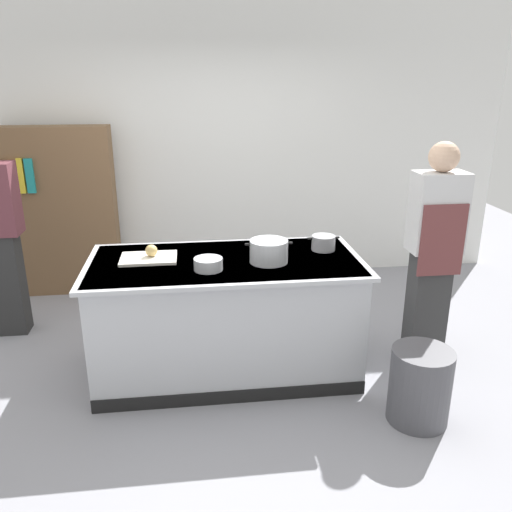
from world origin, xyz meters
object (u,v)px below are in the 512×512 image
stock_pot (269,251)px  person_chef (433,249)px  onion (151,251)px  mixing_bowl (208,264)px  sauce_pan (323,243)px  trash_bin (420,386)px  bookshelf (60,212)px

stock_pot → person_chef: 1.28m
onion → mixing_bowl: onion is taller
onion → sauce_pan: sauce_pan is taller
stock_pot → person_chef: size_ratio=0.20×
onion → trash_bin: size_ratio=0.17×
person_chef → bookshelf: (-3.13, 1.79, -0.06)m
sauce_pan → bookshelf: bookshelf is taller
onion → trash_bin: onion is taller
stock_pot → mixing_bowl: stock_pot is taller
stock_pot → mixing_bowl: size_ratio=1.71×
sauce_pan → bookshelf: size_ratio=0.14×
sauce_pan → person_chef: (0.82, -0.13, -0.04)m
trash_bin → person_chef: 1.09m
sauce_pan → person_chef: size_ratio=0.14×
trash_bin → bookshelf: size_ratio=0.30×
onion → bookshelf: bearing=120.9°
trash_bin → bookshelf: bookshelf is taller
person_chef → onion: bearing=88.8°
onion → bookshelf: (-1.02, 1.71, -0.11)m
stock_pot → trash_bin: 1.35m
person_chef → bookshelf: 3.61m
mixing_bowl → person_chef: 1.72m
mixing_bowl → stock_pot: bearing=13.6°
onion → mixing_bowl: (0.40, -0.28, -0.02)m
trash_bin → person_chef: person_chef is taller
onion → bookshelf: 1.99m
onion → stock_pot: size_ratio=0.26×
stock_pot → bookshelf: size_ratio=0.20×
mixing_bowl → bookshelf: 2.44m
onion → trash_bin: bearing=-26.8°
stock_pot → onion: bearing=168.4°
mixing_bowl → trash_bin: bearing=-24.1°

